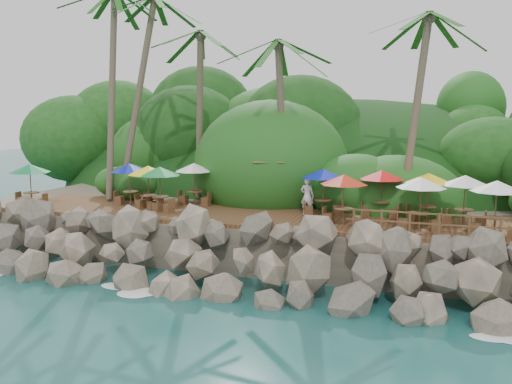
% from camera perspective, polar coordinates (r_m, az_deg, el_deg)
% --- Properties ---
extents(ground, '(140.00, 140.00, 0.00)m').
position_cam_1_polar(ground, '(21.01, -5.34, -11.54)').
color(ground, '#19514F').
rests_on(ground, ground).
extents(land_base, '(32.00, 25.20, 2.10)m').
position_cam_1_polar(land_base, '(35.49, 5.16, -1.50)').
color(land_base, gray).
rests_on(land_base, ground).
extents(jungle_hill, '(44.80, 28.00, 15.40)m').
position_cam_1_polar(jungle_hill, '(42.90, 7.48, -1.23)').
color(jungle_hill, '#143811').
rests_on(jungle_hill, ground).
extents(seawall, '(29.00, 4.00, 2.30)m').
position_cam_1_polar(seawall, '(22.41, -3.29, -7.14)').
color(seawall, gray).
rests_on(seawall, ground).
extents(terrace, '(26.00, 5.00, 0.20)m').
position_cam_1_polar(terrace, '(25.82, 0.00, -2.63)').
color(terrace, brown).
rests_on(terrace, land_base).
extents(jungle_foliage, '(44.00, 16.00, 12.00)m').
position_cam_1_polar(jungle_foliage, '(34.74, 4.75, -3.47)').
color(jungle_foliage, '#143811').
rests_on(jungle_foliage, ground).
extents(foam_line, '(25.20, 0.80, 0.06)m').
position_cam_1_polar(foam_line, '(21.26, -5.00, -11.20)').
color(foam_line, white).
rests_on(foam_line, ground).
extents(palms, '(30.83, 7.32, 12.96)m').
position_cam_1_polar(palms, '(28.42, 2.32, 18.02)').
color(palms, brown).
rests_on(palms, ground).
extents(palapa, '(5.13, 5.13, 4.60)m').
position_cam_1_polar(palapa, '(28.83, 1.52, 5.72)').
color(palapa, brown).
rests_on(palapa, ground).
extents(dining_clusters, '(24.25, 5.25, 2.22)m').
position_cam_1_polar(dining_clusters, '(25.08, 2.65, 1.53)').
color(dining_clusters, brown).
rests_on(dining_clusters, terrace).
extents(railing, '(7.20, 0.10, 1.00)m').
position_cam_1_polar(railing, '(22.08, 18.85, -3.13)').
color(railing, brown).
rests_on(railing, terrace).
extents(waiter, '(0.68, 0.47, 1.79)m').
position_cam_1_polar(waiter, '(25.77, 5.46, -0.45)').
color(waiter, silver).
rests_on(waiter, terrace).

